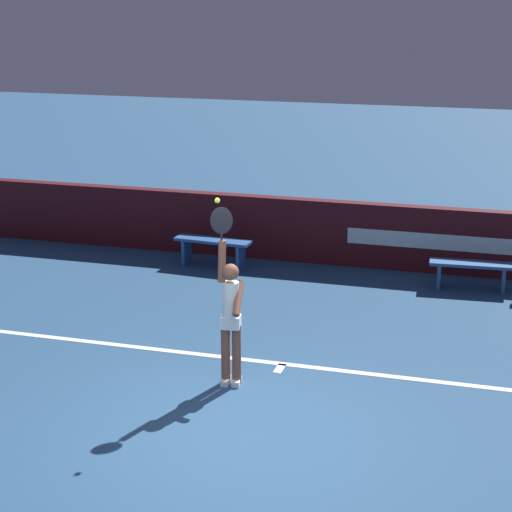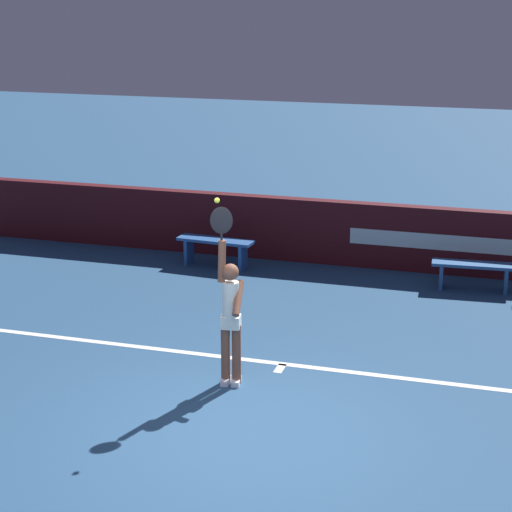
% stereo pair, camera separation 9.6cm
% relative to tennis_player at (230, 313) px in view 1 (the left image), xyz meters
% --- Properties ---
extents(ground_plane, '(60.00, 60.00, 0.00)m').
position_rel_tennis_player_xyz_m(ground_plane, '(0.48, -1.35, -0.95)').
color(ground_plane, navy).
extents(court_lines, '(12.02, 5.71, 0.00)m').
position_rel_tennis_player_xyz_m(court_lines, '(0.48, -2.00, -0.95)').
color(court_lines, white).
rests_on(court_lines, ground).
extents(back_wall, '(14.95, 0.25, 1.17)m').
position_rel_tennis_player_xyz_m(back_wall, '(0.48, 5.51, -0.37)').
color(back_wall, '#401015').
rests_on(back_wall, ground).
extents(tennis_player, '(0.45, 0.42, 2.32)m').
position_rel_tennis_player_xyz_m(tennis_player, '(0.00, 0.00, 0.00)').
color(tennis_player, brown).
rests_on(tennis_player, ground).
extents(tennis_ball, '(0.06, 0.06, 0.06)m').
position_rel_tennis_player_xyz_m(tennis_ball, '(-0.05, -0.30, 1.50)').
color(tennis_ball, '#C4E030').
extents(courtside_bench_near, '(1.42, 0.47, 0.52)m').
position_rel_tennis_player_xyz_m(courtside_bench_near, '(-1.84, 4.70, -0.56)').
color(courtside_bench_near, '#285295').
rests_on(courtside_bench_near, ground).
extents(courtside_bench_far, '(1.40, 0.46, 0.47)m').
position_rel_tennis_player_xyz_m(courtside_bench_far, '(2.69, 4.70, -0.60)').
color(courtside_bench_far, '#2B568E').
rests_on(courtside_bench_far, ground).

